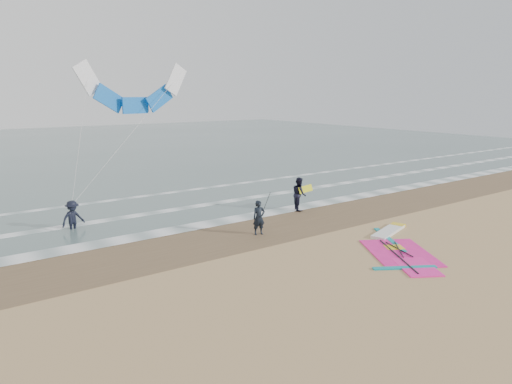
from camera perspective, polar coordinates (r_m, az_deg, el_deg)
ground at (r=18.79m, az=11.04°, el=-8.91°), size 120.00×120.00×0.00m
sea_water at (r=61.72m, az=-23.11°, el=4.99°), size 120.00×80.00×0.02m
wet_sand_band at (r=23.09m, az=0.24°, el=-4.66°), size 120.00×5.00×0.01m
foam_waterline at (r=26.69m, az=-5.31°, el=-2.33°), size 120.00×9.15×0.02m
windsurf_rig at (r=21.40m, az=17.31°, el=-6.50°), size 6.00×5.68×0.14m
person_standing at (r=22.00m, az=0.37°, el=-3.23°), size 0.69×0.54×1.69m
person_walking at (r=26.69m, az=5.42°, el=-0.24°), size 1.07×1.17×1.96m
person_wading at (r=24.55m, az=-21.98°, el=-2.31°), size 1.33×0.99×1.85m
held_pole at (r=22.07m, az=1.00°, el=-2.13°), size 0.17×0.86×1.82m
carried_kiteboard at (r=26.82m, az=6.22°, el=0.38°), size 1.30×0.51×0.39m
surf_kite at (r=28.28m, az=-14.93°, el=11.97°), size 8.28×3.48×7.31m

